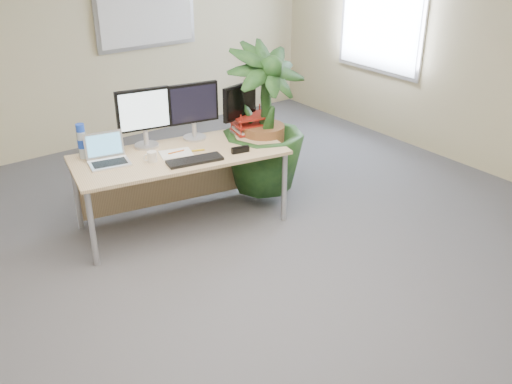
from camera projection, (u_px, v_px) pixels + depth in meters
floor at (270, 327)px, 3.94m from camera, size 8.00×8.00×0.00m
back_wall at (46, 36)px, 6.21m from camera, size 7.00×0.04×2.70m
whiteboard at (145, 8)px, 6.74m from camera, size 1.30×0.04×0.95m
window at (382, 7)px, 6.76m from camera, size 0.04×1.30×1.55m
desk at (177, 165)px, 5.07m from camera, size 1.93×1.09×0.70m
floor_plant at (263, 129)px, 5.34m from camera, size 0.91×0.91×1.50m
monitor_left at (144, 114)px, 4.93m from camera, size 0.47×0.21×0.53m
monitor_right at (193, 108)px, 5.11m from camera, size 0.47×0.21×0.52m
monitor_dark at (240, 105)px, 5.28m from camera, size 0.41×0.19×0.46m
laptop at (107, 155)px, 4.74m from camera, size 0.37×0.34×0.23m
keyboard at (195, 160)px, 4.76m from camera, size 0.49×0.24×0.03m
coffee_mug at (152, 157)px, 4.75m from camera, size 0.12×0.08×0.09m
spiral_notebook at (176, 154)px, 4.91m from camera, size 0.31×0.27×0.01m
orange_pen at (176, 152)px, 4.91m from camera, size 0.15×0.02×0.01m
yellow_highlighter at (198, 150)px, 4.97m from camera, size 0.11×0.05×0.02m
water_bottle at (82, 142)px, 4.78m from camera, size 0.08×0.08×0.30m
letter_tray at (250, 125)px, 5.38m from camera, size 0.37×0.30×0.15m
stapler at (240, 150)px, 4.93m from camera, size 0.16×0.07×0.05m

